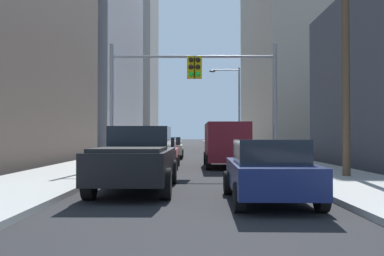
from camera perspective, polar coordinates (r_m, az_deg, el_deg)
The scene contains 14 objects.
sidewalk_left at distance 53.18m, azimuth -5.63°, elevation -2.74°, with size 3.76×160.00×0.15m, color #9E9E99.
sidewalk_right at distance 53.19m, azimuth 5.57°, elevation -2.74°, with size 3.76×160.00×0.15m, color #9E9E99.
pickup_truck_black at distance 12.43m, azimuth -7.61°, elevation -4.18°, with size 2.20×5.42×1.90m.
cargo_van_maroon at distance 21.39m, azimuth 4.55°, elevation -1.94°, with size 2.16×5.22×2.26m.
sedan_navy at distance 10.23m, azimuth 10.38°, elevation -5.74°, with size 1.95×4.25×1.52m.
sedan_red at distance 20.92m, azimuth -4.58°, elevation -3.37°, with size 1.95×4.20×1.52m.
sedan_beige at distance 29.71m, azimuth -3.21°, elevation -2.70°, with size 1.95×4.23×1.52m.
traffic_signal_near_left at distance 20.02m, azimuth -6.15°, elevation 5.94°, with size 4.08×0.44×6.00m.
traffic_signal_near_right at distance 20.04m, azimuth 6.46°, elevation 5.92°, with size 3.97×0.44×6.00m.
utility_pole_right at distance 16.64m, azimuth 20.21°, elevation 13.05°, with size 2.20×0.28×10.74m.
street_lamp_right at distance 36.02m, azimuth 5.70°, elevation 3.63°, with size 2.68×0.32×7.50m.
building_left_mid_office at distance 54.63m, azimuth -21.87°, elevation 8.97°, with size 25.04×26.48×22.17m, color #93939E.
building_left_far_tower at distance 98.96m, azimuth -11.89°, elevation 14.42°, with size 22.36×20.65×56.09m, color gray.
building_right_mid_block at distance 58.12m, azimuth 16.88°, elevation 10.17°, with size 17.45×26.58×25.83m, color #B7A893.
Camera 1 is at (-0.06, -2.91, 1.60)m, focal length 38.88 mm.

